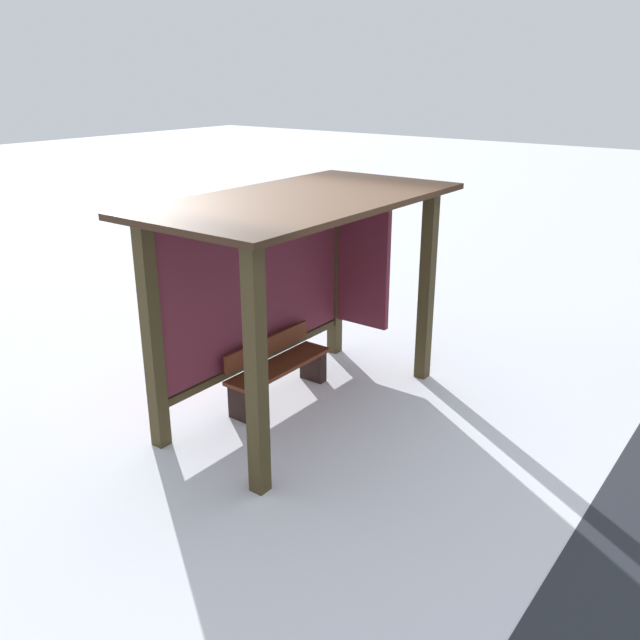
% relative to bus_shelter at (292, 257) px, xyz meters
% --- Properties ---
extents(ground_plane, '(60.00, 60.00, 0.00)m').
position_rel_bus_shelter_xyz_m(ground_plane, '(-0.14, -0.26, -1.63)').
color(ground_plane, white).
extents(bus_shelter, '(3.46, 1.81, 2.32)m').
position_rel_bus_shelter_xyz_m(bus_shelter, '(0.00, 0.00, 0.00)').
color(bus_shelter, '#392E18').
rests_on(bus_shelter, ground).
extents(bench_left_inside, '(1.43, 0.37, 0.70)m').
position_rel_bus_shelter_xyz_m(bench_left_inside, '(-0.14, 0.12, -1.29)').
color(bench_left_inside, '#582715').
rests_on(bench_left_inside, ground).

